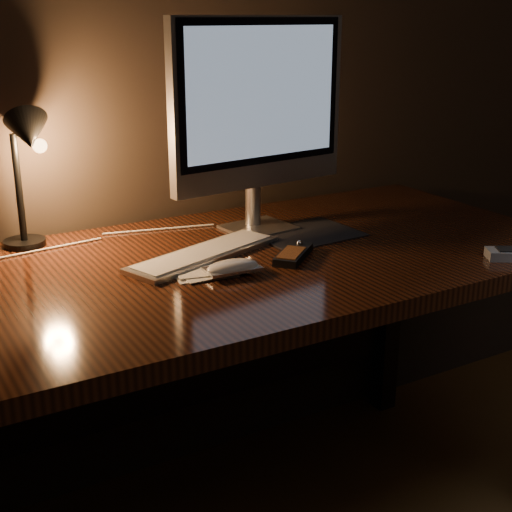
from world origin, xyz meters
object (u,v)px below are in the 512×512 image
desk (216,303)px  desk_lamp (28,153)px  media_remote (293,254)px  mouse (233,269)px  monitor (260,108)px  keyboard (204,253)px

desk → desk_lamp: (-0.34, 0.22, 0.35)m
media_remote → mouse: bearing=147.8°
desk → mouse: bearing=-104.5°
mouse → media_remote: bearing=12.3°
monitor → keyboard: 0.38m
desk_lamp → monitor: bearing=-38.8°
desk → mouse: 0.22m
monitor → desk_lamp: bearing=159.3°
media_remote → desk: bearing=90.9°
monitor → mouse: bearing=-136.5°
desk → monitor: size_ratio=3.18×
desk → desk_lamp: size_ratio=4.97×
monitor → keyboard: monitor is taller
desk → media_remote: 0.23m
monitor → media_remote: (-0.05, -0.23, -0.29)m
desk_lamp → mouse: bearing=-76.3°
desk → keyboard: keyboard is taller
monitor → mouse: size_ratio=4.45×
mouse → desk_lamp: desk_lamp is taller
keyboard → desk_lamp: desk_lamp is taller
desk → monitor: bearing=28.0°
mouse → desk: bearing=79.3°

